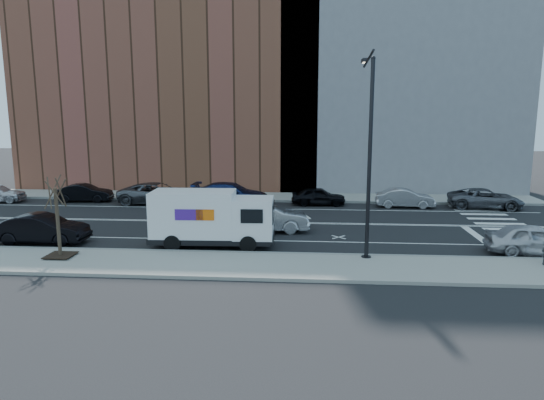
# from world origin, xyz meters

# --- Properties ---
(ground) EXTENTS (120.00, 120.00, 0.00)m
(ground) POSITION_xyz_m (0.00, 0.00, 0.00)
(ground) COLOR black
(ground) RESTS_ON ground
(sidewalk_near) EXTENTS (44.00, 3.60, 0.15)m
(sidewalk_near) POSITION_xyz_m (0.00, -8.80, 0.07)
(sidewalk_near) COLOR gray
(sidewalk_near) RESTS_ON ground
(sidewalk_far) EXTENTS (44.00, 3.60, 0.15)m
(sidewalk_far) POSITION_xyz_m (0.00, 8.80, 0.07)
(sidewalk_far) COLOR gray
(sidewalk_far) RESTS_ON ground
(curb_near) EXTENTS (44.00, 0.25, 0.17)m
(curb_near) POSITION_xyz_m (0.00, -7.00, 0.08)
(curb_near) COLOR gray
(curb_near) RESTS_ON ground
(curb_far) EXTENTS (44.00, 0.25, 0.17)m
(curb_far) POSITION_xyz_m (0.00, 7.00, 0.08)
(curb_far) COLOR gray
(curb_far) RESTS_ON ground
(crosswalk) EXTENTS (3.00, 14.00, 0.01)m
(crosswalk) POSITION_xyz_m (16.00, 0.00, 0.00)
(crosswalk) COLOR white
(crosswalk) RESTS_ON ground
(road_markings) EXTENTS (40.00, 8.60, 0.01)m
(road_markings) POSITION_xyz_m (0.00, 0.00, 0.00)
(road_markings) COLOR white
(road_markings) RESTS_ON ground
(bldg_brick) EXTENTS (26.00, 10.00, 22.00)m
(bldg_brick) POSITION_xyz_m (-8.00, 15.60, 11.00)
(bldg_brick) COLOR brown
(bldg_brick) RESTS_ON ground
(bldg_concrete) EXTENTS (20.00, 10.00, 26.00)m
(bldg_concrete) POSITION_xyz_m (12.00, 15.60, 13.00)
(bldg_concrete) COLOR slate
(bldg_concrete) RESTS_ON ground
(streetlight) EXTENTS (0.44, 4.02, 9.34)m
(streetlight) POSITION_xyz_m (7.00, -6.91, 5.08)
(streetlight) COLOR black
(streetlight) RESTS_ON ground
(street_tree) EXTENTS (1.20, 1.20, 3.75)m
(street_tree) POSITION_xyz_m (-7.00, -8.40, 1.45)
(street_tree) COLOR black
(street_tree) RESTS_ON ground
(fedex_van) EXTENTS (6.25, 2.37, 2.82)m
(fedex_van) POSITION_xyz_m (-0.52, -5.60, 1.48)
(fedex_van) COLOR black
(fedex_van) RESTS_ON ground
(far_parked_b) EXTENTS (4.22, 1.87, 1.35)m
(far_parked_b) POSITION_xyz_m (-12.65, 6.07, 0.67)
(far_parked_b) COLOR black
(far_parked_b) RESTS_ON ground
(far_parked_c) EXTENTS (5.63, 2.61, 1.56)m
(far_parked_c) POSITION_xyz_m (-6.84, 5.62, 0.78)
(far_parked_c) COLOR #52545A
(far_parked_c) RESTS_ON ground
(far_parked_d) EXTENTS (5.67, 2.44, 1.63)m
(far_parked_d) POSITION_xyz_m (-1.33, 5.66, 0.81)
(far_parked_d) COLOR #16214E
(far_parked_d) RESTS_ON ground
(far_parked_e) EXTENTS (3.99, 1.74, 1.34)m
(far_parked_e) POSITION_xyz_m (5.06, 5.98, 0.67)
(far_parked_e) COLOR black
(far_parked_e) RESTS_ON ground
(far_parked_f) EXTENTS (4.13, 1.56, 1.35)m
(far_parked_f) POSITION_xyz_m (11.20, 5.60, 0.67)
(far_parked_f) COLOR #ABACB0
(far_parked_f) RESTS_ON ground
(far_parked_g) EXTENTS (5.27, 2.89, 1.40)m
(far_parked_g) POSITION_xyz_m (16.80, 5.66, 0.70)
(far_parked_g) COLOR #4F5057
(far_parked_g) RESTS_ON ground
(driving_sedan) EXTENTS (5.26, 2.40, 1.67)m
(driving_sedan) POSITION_xyz_m (1.82, -2.30, 0.84)
(driving_sedan) COLOR silver
(driving_sedan) RESTS_ON ground
(near_parked_rear_a) EXTENTS (4.64, 1.67, 1.52)m
(near_parked_rear_a) POSITION_xyz_m (-9.35, -5.68, 0.76)
(near_parked_rear_a) COLOR black
(near_parked_rear_a) RESTS_ON ground
(near_parked_front) EXTENTS (4.49, 2.18, 1.48)m
(near_parked_front) POSITION_xyz_m (15.03, -5.90, 0.74)
(near_parked_front) COLOR silver
(near_parked_front) RESTS_ON ground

